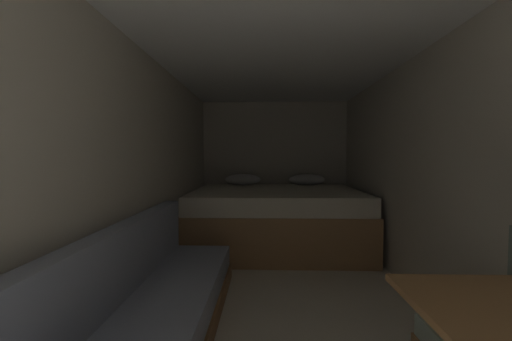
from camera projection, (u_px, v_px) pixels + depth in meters
The scene contains 7 objects.
ground_plane at pixel (283, 305), 2.50m from camera, with size 7.04×7.04×0.00m, color beige.
wall_back at pixel (274, 166), 5.00m from camera, with size 2.34×0.05×2.02m, color beige.
wall_left at pixel (138, 177), 2.49m from camera, with size 0.05×5.04×2.02m, color beige.
wall_right at pixel (433, 178), 2.42m from camera, with size 0.05×5.04×2.02m, color beige.
ceiling_slab at pixel (284, 42), 2.41m from camera, with size 2.34×5.04×0.05m, color white.
bed at pixel (276, 217), 4.11m from camera, with size 2.12×1.71×0.91m.
sofa_left at pixel (137, 329), 1.73m from camera, with size 0.63×2.71×0.75m.
Camera 1 is at (-0.14, -0.69, 1.18)m, focal length 22.22 mm.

